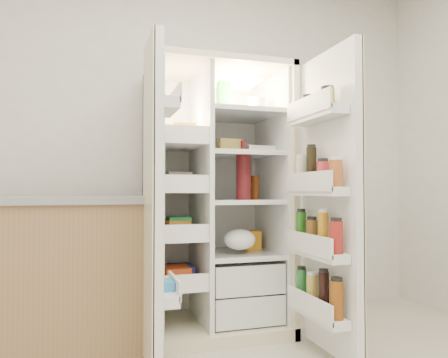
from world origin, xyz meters
name	(u,v)px	position (x,y,z in m)	size (l,w,h in m)	color
wall_back	(180,139)	(0.00, 2.00, 1.35)	(4.00, 0.02, 2.70)	silver
refrigerator	(216,221)	(0.19, 1.65, 0.74)	(0.92, 0.70, 1.80)	beige
freezer_door	(154,203)	(-0.33, 1.05, 0.89)	(0.15, 0.40, 1.72)	white
fridge_door	(327,205)	(0.65, 0.96, 0.87)	(0.17, 0.58, 1.72)	white
kitchen_counter	(43,274)	(-0.91, 1.53, 0.46)	(1.27, 0.67, 0.92)	olive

